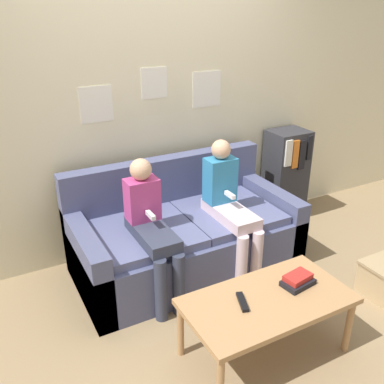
{
  "coord_description": "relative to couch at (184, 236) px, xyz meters",
  "views": [
    {
      "loc": [
        -1.41,
        -2.19,
        2.09
      ],
      "look_at": [
        0.0,
        0.43,
        0.75
      ],
      "focal_mm": 40.0,
      "sensor_mm": 36.0,
      "label": 1
    }
  ],
  "objects": [
    {
      "name": "couch",
      "position": [
        0.0,
        0.0,
        0.0
      ],
      "size": [
        1.81,
        0.91,
        0.87
      ],
      "color": "#4C5175",
      "rests_on": "ground_plane"
    },
    {
      "name": "book_stack",
      "position": [
        0.25,
        -1.1,
        0.17
      ],
      "size": [
        0.22,
        0.16,
        0.07
      ],
      "color": "black",
      "rests_on": "coffee_table"
    },
    {
      "name": "wall_back",
      "position": [
        0.0,
        0.54,
        1.01
      ],
      "size": [
        8.0,
        0.06,
        2.6
      ],
      "color": "beige",
      "rests_on": "ground_plane"
    },
    {
      "name": "bookshelf",
      "position": [
        1.33,
        0.34,
        0.18
      ],
      "size": [
        0.38,
        0.33,
        0.93
      ],
      "color": "#2D2D33",
      "rests_on": "ground_plane"
    },
    {
      "name": "person_left",
      "position": [
        -0.38,
        -0.22,
        0.3
      ],
      "size": [
        0.24,
        0.61,
        1.06
      ],
      "color": "#33384C",
      "rests_on": "ground_plane"
    },
    {
      "name": "ground_plane",
      "position": [
        0.0,
        -0.57,
        -0.29
      ],
      "size": [
        10.0,
        10.0,
        0.0
      ],
      "primitive_type": "plane",
      "color": "#937A56"
    },
    {
      "name": "coffee_table",
      "position": [
        -0.0,
        -1.12,
        0.09
      ],
      "size": [
        1.04,
        0.55,
        0.42
      ],
      "color": "#AD7F51",
      "rests_on": "ground_plane"
    },
    {
      "name": "tv_remote",
      "position": [
        -0.16,
        -1.09,
        0.15
      ],
      "size": [
        0.1,
        0.17,
        0.02
      ],
      "rotation": [
        0.0,
        0.0,
        -0.35
      ],
      "color": "black",
      "rests_on": "coffee_table"
    },
    {
      "name": "person_right",
      "position": [
        0.29,
        -0.22,
        0.32
      ],
      "size": [
        0.24,
        0.61,
        1.1
      ],
      "color": "silver",
      "rests_on": "ground_plane"
    }
  ]
}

